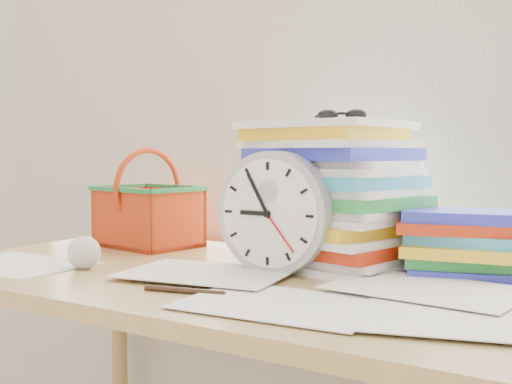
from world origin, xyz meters
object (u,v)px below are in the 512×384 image
Objects in this scene: desk at (247,312)px; book_stack at (461,244)px; basket at (148,199)px; paper_stack at (331,194)px; clock at (275,213)px.

book_stack is (0.36, 0.20, 0.14)m from desk.
basket reaches higher than desk.
paper_stack reaches higher than clock.
book_stack is (0.32, 0.16, -0.06)m from clock.
basket is (-0.79, -0.02, 0.06)m from book_stack.
paper_stack is 0.16m from clock.
clock reaches higher than book_stack.
basket is at bearing 156.70° from desk.
book_stack is 1.04× the size of basket.
book_stack is at bearing 26.68° from clock.
book_stack is (0.27, 0.02, -0.09)m from paper_stack.
paper_stack is at bearing 70.95° from clock.
basket is (-0.42, 0.18, 0.20)m from desk.
basket is at bearing -178.69° from book_stack.
clock is (0.04, 0.04, 0.20)m from desk.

